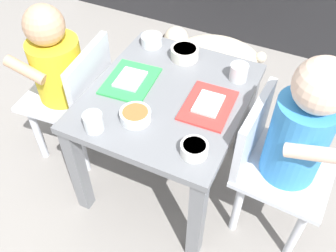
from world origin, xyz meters
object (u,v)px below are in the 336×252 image
veggie_bowl_far (194,149)px  cereal_bowl_right_side (185,53)px  veggie_bowl_near (135,115)px  food_tray_right (208,105)px  water_cup_right (94,123)px  cereal_bowl_left_side (152,40)px  seated_child_right (296,135)px  food_tray_left (130,81)px  water_cup_left (239,73)px  dining_table (168,111)px  dog (215,56)px  seated_child_left (60,69)px

veggie_bowl_far → cereal_bowl_right_side: size_ratio=0.78×
veggie_bowl_near → food_tray_right: bearing=39.6°
veggie_bowl_near → cereal_bowl_right_side: cereal_bowl_right_side is taller
water_cup_right → cereal_bowl_right_side: water_cup_right is taller
water_cup_right → cereal_bowl_left_side: water_cup_right is taller
seated_child_right → food_tray_left: (-0.55, 0.02, -0.01)m
water_cup_left → food_tray_right: bearing=-103.6°
dining_table → dog: size_ratio=1.20×
veggie_bowl_far → food_tray_left: bearing=148.3°
food_tray_right → veggie_bowl_near: bearing=-140.4°
seated_child_left → cereal_bowl_right_side: size_ratio=6.57×
dining_table → cereal_bowl_left_side: size_ratio=7.38×
water_cup_left → veggie_bowl_far: bearing=-91.3°
water_cup_left → cereal_bowl_left_side: (-0.35, 0.05, -0.00)m
food_tray_right → seated_child_left: bearing=-177.3°
dog → water_cup_right: 0.81m
seated_child_right → veggie_bowl_near: (-0.45, -0.13, 0.00)m
water_cup_left → veggie_bowl_far: water_cup_left is taller
seated_child_left → cereal_bowl_right_side: (0.38, 0.23, 0.04)m
seated_child_left → food_tray_left: (0.27, 0.03, 0.02)m
seated_child_left → veggie_bowl_far: size_ratio=8.47×
veggie_bowl_far → food_tray_right: bearing=99.6°
food_tray_right → water_cup_right: water_cup_right is taller
food_tray_left → water_cup_left: water_cup_left is taller
dining_table → cereal_bowl_right_side: bearing=98.4°
veggie_bowl_near → cereal_bowl_right_side: 0.35m
dog → veggie_bowl_near: veggie_bowl_near is taller
food_tray_right → cereal_bowl_left_side: (-0.31, 0.22, 0.02)m
veggie_bowl_far → cereal_bowl_right_side: bearing=117.1°
veggie_bowl_near → veggie_bowl_far: bearing=-12.4°
seated_child_right → water_cup_right: (-0.54, -0.21, 0.01)m
food_tray_right → water_cup_left: (0.04, 0.17, 0.02)m
dining_table → seated_child_right: size_ratio=0.80×
dining_table → cereal_bowl_right_side: (-0.03, 0.20, 0.10)m
water_cup_right → veggie_bowl_near: water_cup_right is taller
dining_table → veggie_bowl_far: size_ratio=7.39×
seated_child_left → veggie_bowl_far: (0.58, -0.17, 0.04)m
food_tray_right → water_cup_left: size_ratio=3.28×
seated_child_left → food_tray_right: bearing=2.7°
seated_child_right → cereal_bowl_right_side: 0.49m
seated_child_left → cereal_bowl_left_side: 0.35m
seated_child_left → cereal_bowl_left_side: bearing=46.5°
seated_child_left → veggie_bowl_near: size_ratio=6.94×
food_tray_left → cereal_bowl_left_side: (-0.03, 0.22, 0.02)m
veggie_bowl_far → veggie_bowl_near: bearing=167.6°
veggie_bowl_near → veggie_bowl_far: 0.21m
seated_child_left → cereal_bowl_left_side: (0.24, 0.25, 0.04)m
dog → cereal_bowl_right_side: cereal_bowl_right_side is taller
seated_child_left → veggie_bowl_near: (0.37, -0.12, 0.04)m
dog → water_cup_right: size_ratio=8.27×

